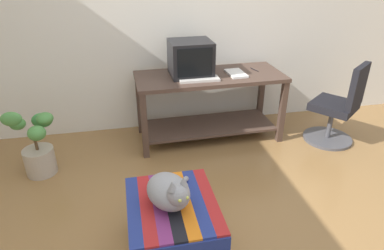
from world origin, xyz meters
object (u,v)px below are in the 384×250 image
at_px(desk, 209,95).
at_px(keyboard, 199,79).
at_px(book, 236,73).
at_px(potted_plant, 37,147).
at_px(tv_monitor, 191,59).
at_px(cat, 170,191).
at_px(office_chair, 339,109).
at_px(ottoman_with_blanket, 173,227).

xyz_separation_m(desk, keyboard, (-0.15, -0.15, 0.24)).
xyz_separation_m(desk, book, (0.27, -0.04, 0.24)).
distance_m(desk, potted_plant, 1.76).
bearing_deg(tv_monitor, book, -10.30).
bearing_deg(potted_plant, cat, -48.29).
bearing_deg(office_chair, book, -56.26).
bearing_deg(tv_monitor, office_chair, -16.94).
bearing_deg(desk, potted_plant, -168.87).
distance_m(desk, cat, 1.69).
height_order(book, potted_plant, book).
bearing_deg(office_chair, ottoman_with_blanket, -7.24).
bearing_deg(keyboard, desk, 45.62).
distance_m(tv_monitor, cat, 1.70).
xyz_separation_m(keyboard, potted_plant, (-1.56, -0.23, -0.46)).
height_order(tv_monitor, book, tv_monitor).
distance_m(desk, keyboard, 0.32).
distance_m(cat, office_chair, 2.29).
relative_size(keyboard, cat, 0.92).
bearing_deg(ottoman_with_blanket, tv_monitor, 74.20).
distance_m(keyboard, ottoman_with_blanket, 1.57).
relative_size(tv_monitor, potted_plant, 0.63).
bearing_deg(book, office_chair, -21.15).
bearing_deg(keyboard, tv_monitor, 106.39).
bearing_deg(office_chair, tv_monitor, -53.39).
distance_m(keyboard, cat, 1.51).
height_order(desk, office_chair, office_chair).
relative_size(ottoman_with_blanket, office_chair, 0.78).
bearing_deg(potted_plant, keyboard, 8.28).
bearing_deg(office_chair, cat, -7.16).
xyz_separation_m(book, office_chair, (1.04, -0.35, -0.35)).
height_order(desk, book, book).
bearing_deg(office_chair, desk, -54.28).
relative_size(tv_monitor, ottoman_with_blanket, 0.62).
xyz_separation_m(tv_monitor, cat, (-0.46, -1.59, -0.39)).
bearing_deg(book, potted_plant, -173.04).
bearing_deg(book, keyboard, -168.63).
relative_size(keyboard, ottoman_with_blanket, 0.58).
bearing_deg(ottoman_with_blanket, desk, 67.37).
distance_m(keyboard, potted_plant, 1.64).
height_order(keyboard, ottoman_with_blanket, keyboard).
height_order(book, office_chair, office_chair).
height_order(tv_monitor, ottoman_with_blanket, tv_monitor).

